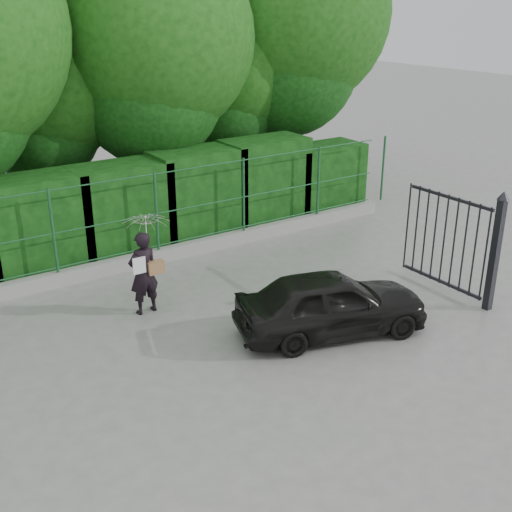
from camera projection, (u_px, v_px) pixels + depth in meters
ground at (255, 350)px, 10.93m from camera, size 80.00×80.00×0.00m
kerb at (143, 259)px, 14.34m from camera, size 14.00×0.25×0.30m
fence at (149, 213)px, 14.06m from camera, size 14.13×0.06×1.80m
hedge at (121, 210)px, 14.76m from camera, size 14.20×1.20×2.23m
trees at (118, 40)px, 15.74m from camera, size 17.10×6.15×8.08m
gate at (474, 244)px, 12.32m from camera, size 0.22×2.33×2.36m
woman at (146, 250)px, 11.88m from camera, size 0.89×0.88×1.92m
car at (331, 303)px, 11.31m from camera, size 3.66×2.30×1.16m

